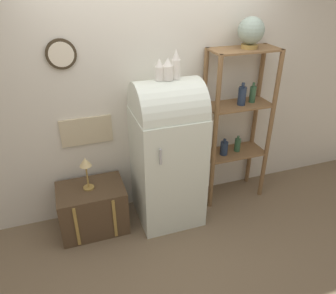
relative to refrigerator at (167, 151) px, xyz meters
name	(u,v)px	position (x,y,z in m)	size (l,w,h in m)	color
ground_plane	(174,226)	(0.00, -0.22, -0.83)	(12.00, 12.00, 0.00)	#7A664C
wall_back	(156,92)	(-0.01, 0.35, 0.52)	(7.00, 0.09, 2.70)	silver
refrigerator	(167,151)	(0.00, 0.00, 0.00)	(0.67, 0.69, 1.58)	silver
suitcase_trunk	(93,208)	(-0.82, 0.05, -0.57)	(0.68, 0.49, 0.51)	brown
shelf_unit	(237,118)	(0.87, 0.12, 0.19)	(0.74, 0.36, 1.78)	olive
globe	(251,31)	(0.91, 0.12, 1.11)	(0.26, 0.26, 0.30)	#AD8942
vase_left	(159,70)	(-0.08, 0.00, 0.85)	(0.08, 0.08, 0.20)	white
vase_center	(168,70)	(0.00, -0.01, 0.85)	(0.09, 0.09, 0.20)	white
vase_right	(176,65)	(0.08, 0.00, 0.88)	(0.08, 0.08, 0.27)	white
desk_lamp	(86,166)	(-0.83, 0.05, -0.05)	(0.12, 0.12, 0.36)	#AD8942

